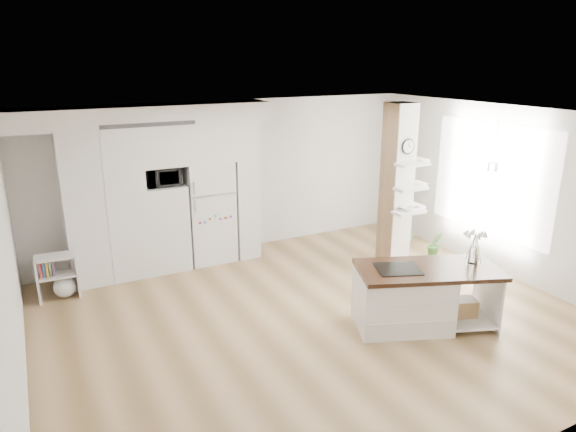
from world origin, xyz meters
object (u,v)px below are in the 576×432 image
Objects in this scene: refrigerator at (209,211)px; floor_plant_a at (435,245)px; kitchen_island at (411,296)px; bookshelf at (60,279)px.

floor_plant_a is (3.52, -1.76, -0.63)m from refrigerator.
kitchen_island reaches higher than floor_plant_a.
bookshelf is at bearing 167.44° from floor_plant_a.
refrigerator is at bearing 135.63° from kitchen_island.
floor_plant_a is at bearing -9.58° from bookshelf.
kitchen_island is 5.01m from bookshelf.
refrigerator is 2.64× the size of bookshelf.
refrigerator reaches higher than floor_plant_a.
bookshelf is at bearing -170.08° from refrigerator.
bookshelf is at bearing 164.42° from kitchen_island.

